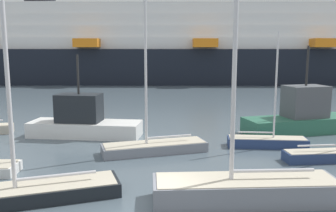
{
  "coord_description": "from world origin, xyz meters",
  "views": [
    {
      "loc": [
        0.65,
        -13.21,
        6.14
      ],
      "look_at": [
        0.0,
        11.78,
        2.13
      ],
      "focal_mm": 38.51,
      "sensor_mm": 36.0,
      "label": 1
    }
  ],
  "objects": [
    {
      "name": "sailboat_0",
      "position": [
        3.41,
        0.68,
        0.61
      ],
      "size": [
        7.6,
        2.55,
        11.22
      ],
      "rotation": [
        0.0,
        0.0,
        3.22
      ],
      "color": "gray",
      "rests_on": "ground_plane"
    },
    {
      "name": "sailboat_3",
      "position": [
        6.31,
        8.95,
        0.39
      ],
      "size": [
        4.96,
        1.57,
        7.13
      ],
      "rotation": [
        0.0,
        0.0,
        -0.06
      ],
      "color": "navy",
      "rests_on": "ground_plane"
    },
    {
      "name": "sailboat_7",
      "position": [
        9.11,
        6.18,
        0.43
      ],
      "size": [
        5.26,
        1.81,
        8.15
      ],
      "rotation": [
        0.0,
        0.0,
        0.13
      ],
      "color": "navy",
      "rests_on": "ground_plane"
    },
    {
      "name": "fishing_boat_1",
      "position": [
        9.77,
        13.04,
        1.19
      ],
      "size": [
        8.63,
        4.85,
        6.34
      ],
      "rotation": [
        0.0,
        0.0,
        0.29
      ],
      "color": "#2D6B51",
      "rests_on": "ground_plane"
    },
    {
      "name": "fishing_boat_2",
      "position": [
        -5.97,
        11.47,
        1.06
      ],
      "size": [
        7.98,
        3.12,
        5.72
      ],
      "rotation": [
        0.0,
        0.0,
        3.05
      ],
      "color": "white",
      "rests_on": "ground_plane"
    },
    {
      "name": "sailboat_5",
      "position": [
        -5.33,
        0.57,
        0.51
      ],
      "size": [
        7.36,
        4.2,
        11.02
      ],
      "rotation": [
        0.0,
        0.0,
        3.49
      ],
      "color": "black",
      "rests_on": "ground_plane"
    },
    {
      "name": "ground_plane",
      "position": [
        0.0,
        0.0,
        0.0
      ],
      "size": [
        600.0,
        600.0,
        0.0
      ],
      "primitive_type": "plane",
      "color": "#4C5B66"
    },
    {
      "name": "cruise_ship",
      "position": [
        -4.77,
        53.95,
        6.23
      ],
      "size": [
        109.93,
        18.43,
        19.42
      ],
      "rotation": [
        0.0,
        0.0,
        0.01
      ],
      "color": "black",
      "rests_on": "ground_plane"
    },
    {
      "name": "sailboat_1",
      "position": [
        -0.7,
        7.53,
        0.47
      ],
      "size": [
        6.43,
        3.58,
        10.48
      ],
      "rotation": [
        0.0,
        0.0,
        3.46
      ],
      "color": "gray",
      "rests_on": "ground_plane"
    }
  ]
}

